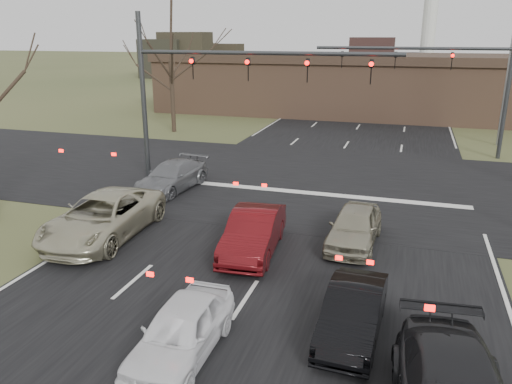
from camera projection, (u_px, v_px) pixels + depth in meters
ground at (202, 366)px, 11.00m from camera, size 360.00×360.00×0.00m
road_main at (383, 90)px, 65.60m from camera, size 14.00×300.00×0.02m
road_cross at (322, 182)px, 24.65m from camera, size 200.00×14.00×0.02m
building at (392, 85)px, 44.21m from camera, size 42.40×10.40×5.30m
mast_arm_near at (206, 78)px, 22.78m from camera, size 12.12×0.24×8.00m
mast_arm_far at (457, 70)px, 28.66m from camera, size 11.12×0.24×8.00m
streetlight_right_far at (507, 58)px, 31.24m from camera, size 2.34×0.25×10.00m
tree_left_far at (169, 29)px, 35.22m from camera, size 5.70×5.70×9.50m
car_silver_suv at (103, 217)px, 17.75m from camera, size 2.79×5.70×1.56m
car_white_sedan at (182, 330)px, 11.20m from camera, size 1.54×3.75×1.27m
car_black_hatch at (353, 312)px, 11.98m from camera, size 1.43×3.76×1.23m
car_grey_ahead at (172, 176)px, 23.26m from camera, size 2.29×4.68×1.31m
car_red_ahead at (253, 232)px, 16.54m from camera, size 1.89×4.45×1.43m
car_silver_ahead at (354, 227)px, 17.14m from camera, size 1.76×4.01×1.34m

